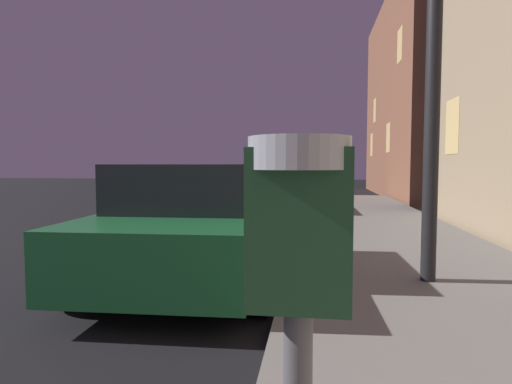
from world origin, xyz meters
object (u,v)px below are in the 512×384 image
Objects in this scene: parking_meter at (298,308)px; car_yellow_cab at (279,182)px; car_green at (197,221)px; car_black at (261,191)px.

car_yellow_cab is (-1.45, 16.86, -0.45)m from parking_meter.
car_green is 1.04× the size of car_black.
car_green and car_black have the same top height.
parking_meter is at bearing -85.08° from car_yellow_cab.
parking_meter is at bearing -82.34° from car_black.
car_green and car_yellow_cab have the same top height.
car_yellow_cab is (-0.00, 12.44, -0.00)m from car_green.
parking_meter reaches higher than car_black.
car_yellow_cab is at bearing 90.00° from car_green.
parking_meter is 0.33× the size of car_black.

